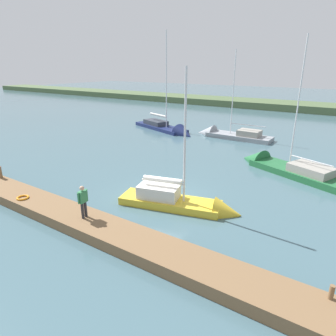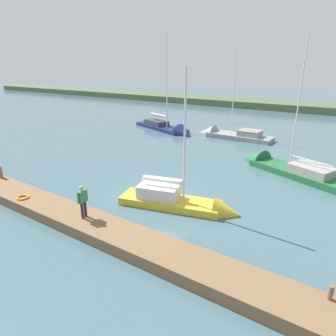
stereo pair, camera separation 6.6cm
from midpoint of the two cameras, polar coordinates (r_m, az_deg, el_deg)
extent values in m
plane|color=#42606B|center=(17.73, -1.29, -6.05)|extent=(200.00, 200.00, 0.00)
cube|color=#4C603D|center=(58.28, 24.41, 10.14)|extent=(180.00, 8.00, 2.40)
cube|color=brown|center=(14.42, -12.26, -11.70)|extent=(26.60, 1.92, 0.54)
cylinder|color=brown|center=(22.29, -29.80, -0.71)|extent=(0.23, 0.23, 0.78)
cylinder|color=brown|center=(11.36, 28.90, -20.27)|extent=(0.16, 0.16, 0.50)
torus|color=orange|center=(18.43, -26.35, -5.14)|extent=(0.66, 0.66, 0.10)
cube|color=gold|center=(16.90, 0.28, -7.14)|extent=(5.93, 3.01, 0.73)
cone|color=gold|center=(16.27, 11.36, -8.65)|extent=(1.83, 1.95, 1.63)
cube|color=silver|center=(16.79, -1.93, -4.57)|extent=(2.53, 1.81, 0.73)
cylinder|color=silver|center=(15.32, 3.17, 5.71)|extent=(0.12, 0.12, 7.14)
cylinder|color=silver|center=(16.47, -1.17, -2.70)|extent=(2.43, 0.72, 0.10)
cylinder|color=silver|center=(16.43, -1.17, -2.31)|extent=(2.25, 0.86, 0.31)
cube|color=navy|center=(37.33, -1.50, 7.62)|extent=(8.49, 4.85, 0.72)
cone|color=navy|center=(33.74, 3.18, 6.33)|extent=(2.68, 2.81, 2.27)
cube|color=#333842|center=(38.02, -2.42, 8.80)|extent=(3.60, 2.69, 0.55)
cylinder|color=silver|center=(35.61, -0.38, 16.47)|extent=(0.12, 0.12, 10.87)
cylinder|color=silver|center=(37.48, -2.02, 10.05)|extent=(3.36, 1.26, 0.10)
cylinder|color=silver|center=(37.46, -2.02, 10.23)|extent=(3.07, 1.27, 0.23)
cube|color=gray|center=(33.15, 13.45, 5.60)|extent=(7.04, 2.36, 0.83)
cone|color=gray|center=(34.76, 7.23, 6.60)|extent=(2.03, 2.24, 2.20)
cube|color=gray|center=(32.62, 15.38, 6.54)|extent=(2.31, 1.78, 0.62)
cylinder|color=silver|center=(32.77, 12.41, 13.96)|extent=(0.10, 0.10, 8.65)
cylinder|color=silver|center=(32.53, 15.13, 8.01)|extent=(3.82, 0.17, 0.08)
cube|color=#236638|center=(23.30, 23.64, -1.22)|extent=(7.41, 4.73, 0.79)
cone|color=#236638|center=(25.54, 16.00, 1.41)|extent=(2.63, 2.74, 2.16)
cube|color=gray|center=(22.64, 25.86, -0.29)|extent=(3.24, 2.70, 0.57)
cylinder|color=silver|center=(22.59, 23.75, 11.09)|extent=(0.10, 0.10, 9.04)
cylinder|color=silver|center=(22.51, 25.84, 1.30)|extent=(2.94, 1.28, 0.08)
cylinder|color=#28282D|center=(15.06, -15.77, -7.63)|extent=(0.14, 0.14, 0.82)
cylinder|color=#28282D|center=(14.94, -16.31, -7.91)|extent=(0.14, 0.14, 0.82)
cube|color=#337F4C|center=(14.70, -16.29, -5.33)|extent=(0.25, 0.46, 0.58)
sphere|color=tan|center=(14.53, -16.45, -3.77)|extent=(0.22, 0.22, 0.22)
cylinder|color=#337F4C|center=(14.86, -15.55, -4.91)|extent=(0.09, 0.09, 0.55)
cylinder|color=#337F4C|center=(14.53, -17.06, -5.65)|extent=(0.09, 0.09, 0.55)
camera|label=1|loc=(0.03, -90.10, -0.04)|focal=31.54mm
camera|label=2|loc=(0.03, 89.90, 0.04)|focal=31.54mm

